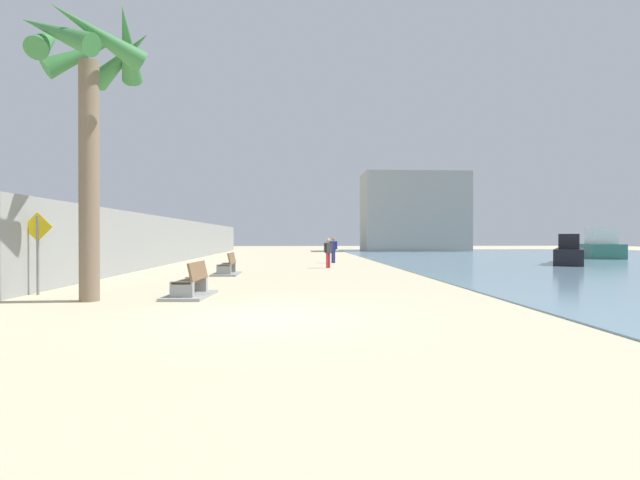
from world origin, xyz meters
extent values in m
plane|color=#C6B793|center=(0.00, 18.00, 0.00)|extent=(120.00, 120.00, 0.00)
cube|color=gray|center=(-7.50, 18.00, 1.42)|extent=(0.80, 64.00, 2.85)
cylinder|color=#7A6651|center=(-4.78, 2.80, 3.11)|extent=(0.50, 0.50, 6.21)
cone|color=#387A3D|center=(-3.85, 2.98, 6.71)|extent=(0.97, 2.26, 1.67)
cone|color=#387A3D|center=(-4.25, 3.66, 6.59)|extent=(2.22, 1.66, 1.46)
cone|color=#387A3D|center=(-5.23, 3.62, 6.72)|extent=(2.18, 1.54, 1.69)
cone|color=#387A3D|center=(-5.70, 2.64, 6.74)|extent=(0.90, 2.23, 1.71)
cone|color=#387A3D|center=(-5.13, 1.82, 6.54)|extent=(2.33, 1.29, 1.38)
cone|color=#387A3D|center=(-4.19, 1.95, 6.55)|extent=(2.19, 1.76, 1.40)
cube|color=gray|center=(-2.42, 2.85, 0.25)|extent=(0.61, 0.24, 0.50)
cube|color=gray|center=(-2.33, 4.24, 0.25)|extent=(0.61, 0.24, 0.50)
cube|color=brown|center=(-2.38, 3.55, 0.45)|extent=(0.60, 1.63, 0.06)
cube|color=brown|center=(-2.15, 3.53, 0.73)|extent=(0.27, 1.61, 0.50)
cube|color=gray|center=(-2.38, 3.55, 0.04)|extent=(1.24, 2.17, 0.08)
cube|color=gray|center=(-2.48, 10.61, 0.25)|extent=(0.60, 0.21, 0.50)
cube|color=gray|center=(-2.46, 12.01, 0.25)|extent=(0.60, 0.21, 0.50)
cube|color=brown|center=(-2.47, 11.31, 0.45)|extent=(0.52, 1.61, 0.06)
cube|color=brown|center=(-2.24, 11.31, 0.73)|extent=(0.19, 1.60, 0.50)
cube|color=gray|center=(-2.47, 11.31, 0.04)|extent=(1.13, 2.12, 0.08)
cylinder|color=#B22D33|center=(2.25, 15.61, 0.40)|extent=(0.12, 0.12, 0.79)
cylinder|color=#B22D33|center=(2.36, 15.67, 0.40)|extent=(0.12, 0.12, 0.79)
cube|color=#333338|center=(2.31, 15.64, 1.07)|extent=(0.37, 0.32, 0.56)
sphere|color=tan|center=(2.31, 15.64, 1.49)|extent=(0.21, 0.21, 0.21)
cylinder|color=#333338|center=(2.12, 15.53, 1.10)|extent=(0.09, 0.09, 0.51)
cylinder|color=#333338|center=(2.50, 15.75, 1.10)|extent=(0.09, 0.09, 0.51)
cylinder|color=navy|center=(2.92, 20.66, 0.41)|extent=(0.12, 0.12, 0.81)
cylinder|color=navy|center=(3.04, 20.62, 0.41)|extent=(0.12, 0.12, 0.81)
cube|color=navy|center=(2.98, 20.64, 1.10)|extent=(0.36, 0.27, 0.58)
sphere|color=#936B4C|center=(2.98, 20.64, 1.53)|extent=(0.22, 0.22, 0.22)
cylinder|color=navy|center=(2.77, 20.71, 1.13)|extent=(0.09, 0.09, 0.52)
cylinder|color=navy|center=(3.19, 20.57, 1.13)|extent=(0.09, 0.09, 0.52)
cube|color=#337060|center=(23.74, 25.74, 0.59)|extent=(3.33, 5.02, 1.09)
cube|color=white|center=(23.58, 25.06, 1.74)|extent=(2.07, 2.34, 1.21)
cube|color=black|center=(17.20, 18.36, 0.50)|extent=(4.58, 6.13, 0.92)
cube|color=black|center=(16.71, 17.56, 1.40)|extent=(2.35, 2.90, 0.88)
cylinder|color=slate|center=(-6.84, 4.26, 1.13)|extent=(0.08, 0.08, 2.25)
cube|color=yellow|center=(-6.84, 4.26, 1.95)|extent=(0.85, 0.03, 0.85)
cube|color=#9E9E99|center=(14.53, 46.00, 4.57)|extent=(12.00, 6.00, 9.14)
camera|label=1|loc=(0.55, -9.90, 1.66)|focal=26.93mm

